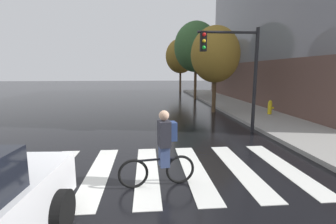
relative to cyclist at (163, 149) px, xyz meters
The scene contains 8 objects.
ground_plane 1.62m from the cyclist, 146.32° to the left, with size 120.00×120.00×0.00m, color black.
crosswalk_stripes 1.48m from the cyclist, 140.95° to the left, with size 8.97×3.61×0.01m.
cyclist is the anchor object (origin of this frame).
traffic_light_near 5.88m from the cyclist, 54.38° to the left, with size 2.47×0.28×4.20m.
fire_hydrant 10.09m from the cyclist, 50.11° to the left, with size 0.33×0.22×0.78m.
street_tree_near 10.61m from the cyclist, 68.36° to the left, with size 2.91×2.91×5.17m.
street_tree_mid 17.86m from the cyclist, 76.41° to the left, with size 3.85×3.85×6.86m.
street_tree_far 25.51m from the cyclist, 81.27° to the left, with size 3.59×3.59×6.38m.
Camera 1 is at (0.82, -5.89, 2.51)m, focal length 26.20 mm.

